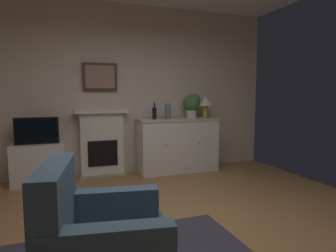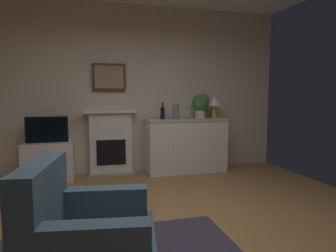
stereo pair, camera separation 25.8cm
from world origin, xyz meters
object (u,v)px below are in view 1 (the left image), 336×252
object	(u,v)px
wine_glass_left	(176,112)
armchair	(100,244)
wine_bottle	(154,113)
sideboard_cabinet	(178,145)
wine_glass_center	(181,112)
framed_picture	(100,77)
tv_cabinet	(38,164)
vase_decorative	(168,111)
tv_set	(37,131)
fireplace_unit	(102,143)
potted_plant_small	(192,104)
table_lamp	(205,102)

from	to	relation	value
wine_glass_left	armchair	bearing A→B (deg)	-119.76
wine_bottle	sideboard_cabinet	bearing A→B (deg)	-6.65
wine_glass_center	armchair	distance (m)	3.46
armchair	sideboard_cabinet	bearing A→B (deg)	59.70
framed_picture	tv_cabinet	bearing A→B (deg)	-167.99
wine_bottle	vase_decorative	xyz separation A→B (m)	(0.21, -0.10, 0.03)
tv_set	armchair	world-z (taller)	tv_set
vase_decorative	tv_cabinet	bearing A→B (deg)	178.19
wine_glass_left	tv_set	world-z (taller)	wine_glass_left
framed_picture	vase_decorative	distance (m)	1.26
sideboard_cabinet	wine_glass_center	bearing A→B (deg)	-22.14
vase_decorative	fireplace_unit	bearing A→B (deg)	168.16
wine_glass_left	tv_set	xyz separation A→B (m)	(-2.20, 0.05, -0.24)
wine_bottle	armchair	xyz separation A→B (m)	(-1.29, -2.97, -0.66)
framed_picture	sideboard_cabinet	xyz separation A→B (m)	(1.29, -0.22, -1.17)
wine_glass_left	armchair	xyz separation A→B (m)	(-1.64, -2.87, -0.67)
wine_bottle	potted_plant_small	world-z (taller)	potted_plant_small
wine_bottle	vase_decorative	size ratio (longest dim) A/B	1.03
fireplace_unit	framed_picture	distance (m)	1.09
wine_glass_left	vase_decorative	world-z (taller)	vase_decorative
framed_picture	wine_glass_left	size ratio (longest dim) A/B	3.33
fireplace_unit	tv_set	bearing A→B (deg)	-169.23
sideboard_cabinet	vase_decorative	bearing A→B (deg)	-166.45
framed_picture	sideboard_cabinet	distance (m)	1.76
wine_bottle	wine_glass_left	size ratio (longest dim) A/B	1.76
wine_glass_left	armchair	size ratio (longest dim) A/B	0.18
wine_glass_left	potted_plant_small	xyz separation A→B (m)	(0.36, 0.10, 0.13)
tv_cabinet	table_lamp	bearing A→B (deg)	-0.31
framed_picture	table_lamp	bearing A→B (deg)	-6.98
tv_set	armchair	size ratio (longest dim) A/B	0.67
wine_bottle	armchair	distance (m)	3.31
wine_glass_center	tv_set	size ratio (longest dim) A/B	0.27
sideboard_cabinet	armchair	bearing A→B (deg)	-120.30
fireplace_unit	table_lamp	xyz separation A→B (m)	(1.82, -0.18, 0.66)
table_lamp	vase_decorative	size ratio (longest dim) A/B	1.42
fireplace_unit	sideboard_cabinet	world-z (taller)	fireplace_unit
framed_picture	table_lamp	size ratio (longest dim) A/B	1.38
sideboard_cabinet	tv_set	distance (m)	2.29
framed_picture	armchair	size ratio (longest dim) A/B	0.60
fireplace_unit	potted_plant_small	world-z (taller)	potted_plant_small
sideboard_cabinet	tv_set	size ratio (longest dim) A/B	2.28
vase_decorative	potted_plant_small	world-z (taller)	potted_plant_small
fireplace_unit	sideboard_cabinet	xyz separation A→B (m)	(1.29, -0.18, -0.08)
framed_picture	wine_bottle	bearing A→B (deg)	-11.24
table_lamp	wine_bottle	world-z (taller)	table_lamp
wine_bottle	tv_set	size ratio (longest dim) A/B	0.47
fireplace_unit	wine_bottle	world-z (taller)	wine_bottle
table_lamp	armchair	size ratio (longest dim) A/B	0.43
wine_glass_center	tv_cabinet	bearing A→B (deg)	179.21
wine_glass_left	wine_glass_center	bearing A→B (deg)	19.98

